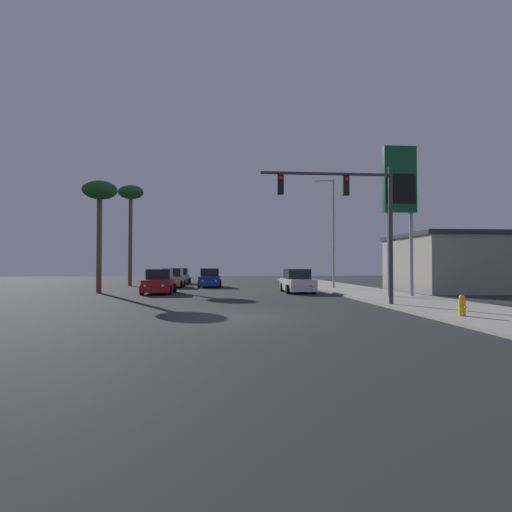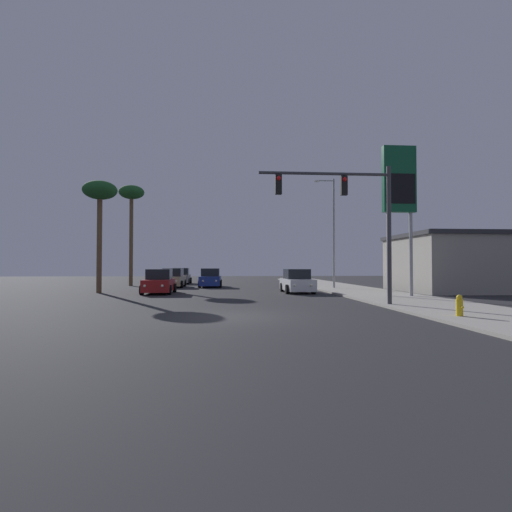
{
  "view_description": "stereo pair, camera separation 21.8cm",
  "coord_description": "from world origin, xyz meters",
  "px_view_note": "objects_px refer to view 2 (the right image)",
  "views": [
    {
      "loc": [
        -0.44,
        -15.04,
        1.91
      ],
      "look_at": [
        2.12,
        15.89,
        2.68
      ],
      "focal_mm": 28.0,
      "sensor_mm": 36.0,
      "label": 1
    },
    {
      "loc": [
        -0.22,
        -15.05,
        1.91
      ],
      "look_at": [
        2.12,
        15.89,
        2.68
      ],
      "focal_mm": 28.0,
      "sensor_mm": 36.0,
      "label": 2
    }
  ],
  "objects_px": {
    "fire_hydrant": "(459,306)",
    "palm_tree_mid": "(131,198)",
    "car_red": "(159,282)",
    "car_grey": "(181,277)",
    "car_blue": "(210,279)",
    "car_tan": "(173,279)",
    "car_white": "(297,282)",
    "palm_tree_near": "(100,196)",
    "street_lamp": "(332,227)",
    "traffic_light_mast": "(353,207)",
    "gas_station_sign": "(399,188)"
  },
  "relations": [
    {
      "from": "palm_tree_near",
      "to": "palm_tree_mid",
      "type": "distance_m",
      "value": 10.11
    },
    {
      "from": "car_red",
      "to": "car_blue",
      "type": "relative_size",
      "value": 1.0
    },
    {
      "from": "car_tan",
      "to": "traffic_light_mast",
      "type": "bearing_deg",
      "value": 122.26
    },
    {
      "from": "palm_tree_mid",
      "to": "car_white",
      "type": "bearing_deg",
      "value": -37.53
    },
    {
      "from": "fire_hydrant",
      "to": "car_blue",
      "type": "bearing_deg",
      "value": 113.18
    },
    {
      "from": "car_grey",
      "to": "street_lamp",
      "type": "distance_m",
      "value": 17.8
    },
    {
      "from": "car_tan",
      "to": "car_blue",
      "type": "distance_m",
      "value": 3.33
    },
    {
      "from": "street_lamp",
      "to": "palm_tree_mid",
      "type": "distance_m",
      "value": 19.37
    },
    {
      "from": "car_red",
      "to": "fire_hydrant",
      "type": "height_order",
      "value": "car_red"
    },
    {
      "from": "palm_tree_mid",
      "to": "gas_station_sign",
      "type": "bearing_deg",
      "value": -39.3
    },
    {
      "from": "gas_station_sign",
      "to": "palm_tree_mid",
      "type": "bearing_deg",
      "value": 140.7
    },
    {
      "from": "car_white",
      "to": "car_tan",
      "type": "bearing_deg",
      "value": -41.38
    },
    {
      "from": "fire_hydrant",
      "to": "car_red",
      "type": "bearing_deg",
      "value": 131.92
    },
    {
      "from": "car_red",
      "to": "car_grey",
      "type": "distance_m",
      "value": 14.93
    },
    {
      "from": "car_tan",
      "to": "gas_station_sign",
      "type": "distance_m",
      "value": 20.77
    },
    {
      "from": "gas_station_sign",
      "to": "car_tan",
      "type": "bearing_deg",
      "value": 139.23
    },
    {
      "from": "traffic_light_mast",
      "to": "palm_tree_near",
      "type": "xyz_separation_m",
      "value": [
        -14.92,
        10.83,
        2.24
      ]
    },
    {
      "from": "palm_tree_mid",
      "to": "fire_hydrant",
      "type": "bearing_deg",
      "value": -55.55
    },
    {
      "from": "traffic_light_mast",
      "to": "street_lamp",
      "type": "bearing_deg",
      "value": 78.66
    },
    {
      "from": "traffic_light_mast",
      "to": "car_white",
      "type": "bearing_deg",
      "value": 95.02
    },
    {
      "from": "car_blue",
      "to": "fire_hydrant",
      "type": "distance_m",
      "value": 24.67
    },
    {
      "from": "fire_hydrant",
      "to": "street_lamp",
      "type": "bearing_deg",
      "value": 88.64
    },
    {
      "from": "car_tan",
      "to": "gas_station_sign",
      "type": "relative_size",
      "value": 0.48
    },
    {
      "from": "car_tan",
      "to": "car_blue",
      "type": "xyz_separation_m",
      "value": [
        3.33,
        0.22,
        0.0
      ]
    },
    {
      "from": "car_white",
      "to": "car_blue",
      "type": "bearing_deg",
      "value": -53.97
    },
    {
      "from": "car_white",
      "to": "traffic_light_mast",
      "type": "distance_m",
      "value": 10.73
    },
    {
      "from": "traffic_light_mast",
      "to": "car_grey",
      "type": "bearing_deg",
      "value": 113.38
    },
    {
      "from": "car_red",
      "to": "street_lamp",
      "type": "height_order",
      "value": "street_lamp"
    },
    {
      "from": "car_tan",
      "to": "fire_hydrant",
      "type": "distance_m",
      "value": 25.97
    },
    {
      "from": "car_red",
      "to": "car_blue",
      "type": "distance_m",
      "value": 8.88
    },
    {
      "from": "traffic_light_mast",
      "to": "street_lamp",
      "type": "height_order",
      "value": "street_lamp"
    },
    {
      "from": "fire_hydrant",
      "to": "gas_station_sign",
      "type": "bearing_deg",
      "value": 77.71
    },
    {
      "from": "car_white",
      "to": "traffic_light_mast",
      "type": "bearing_deg",
      "value": 92.76
    },
    {
      "from": "palm_tree_mid",
      "to": "street_lamp",
      "type": "bearing_deg",
      "value": -20.71
    },
    {
      "from": "car_red",
      "to": "palm_tree_near",
      "type": "distance_m",
      "value": 7.6
    },
    {
      "from": "car_blue",
      "to": "gas_station_sign",
      "type": "height_order",
      "value": "gas_station_sign"
    },
    {
      "from": "traffic_light_mast",
      "to": "palm_tree_mid",
      "type": "bearing_deg",
      "value": 125.81
    },
    {
      "from": "car_red",
      "to": "traffic_light_mast",
      "type": "height_order",
      "value": "traffic_light_mast"
    },
    {
      "from": "car_white",
      "to": "palm_tree_near",
      "type": "xyz_separation_m",
      "value": [
        -14.04,
        0.88,
        6.15
      ]
    },
    {
      "from": "car_grey",
      "to": "traffic_light_mast",
      "type": "height_order",
      "value": "traffic_light_mast"
    },
    {
      "from": "car_white",
      "to": "traffic_light_mast",
      "type": "height_order",
      "value": "traffic_light_mast"
    },
    {
      "from": "gas_station_sign",
      "to": "palm_tree_mid",
      "type": "xyz_separation_m",
      "value": [
        -19.47,
        15.94,
        1.8
      ]
    },
    {
      "from": "fire_hydrant",
      "to": "palm_tree_near",
      "type": "relative_size",
      "value": 0.1
    },
    {
      "from": "car_tan",
      "to": "fire_hydrant",
      "type": "xyz_separation_m",
      "value": [
        13.04,
        -22.46,
        -0.27
      ]
    },
    {
      "from": "street_lamp",
      "to": "traffic_light_mast",
      "type": "bearing_deg",
      "value": -101.34
    },
    {
      "from": "car_blue",
      "to": "palm_tree_mid",
      "type": "relative_size",
      "value": 0.45
    },
    {
      "from": "car_tan",
      "to": "street_lamp",
      "type": "relative_size",
      "value": 0.48
    },
    {
      "from": "car_blue",
      "to": "palm_tree_mid",
      "type": "height_order",
      "value": "palm_tree_mid"
    },
    {
      "from": "fire_hydrant",
      "to": "palm_tree_mid",
      "type": "distance_m",
      "value": 31.78
    },
    {
      "from": "street_lamp",
      "to": "gas_station_sign",
      "type": "relative_size",
      "value": 1.0
    }
  ]
}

